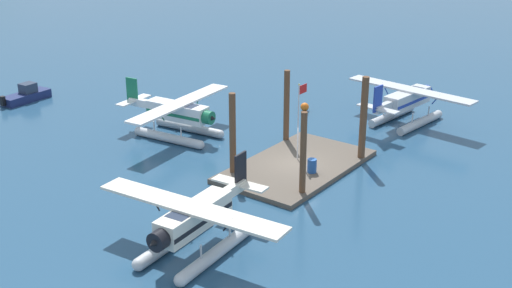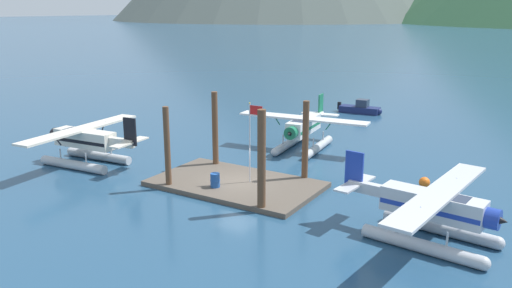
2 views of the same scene
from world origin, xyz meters
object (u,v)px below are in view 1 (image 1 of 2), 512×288
(mooring_buoy, at_px, (305,107))
(boat_navy_open_north, at_px, (27,95))
(seaplane_cream_port_aft, at_px, (194,224))
(flagpole, at_px, (300,112))
(seaplane_silver_stbd_aft, at_px, (407,103))
(seaplane_white_bow_centre, at_px, (178,116))
(fuel_drum, at_px, (312,166))

(mooring_buoy, height_order, boat_navy_open_north, boat_navy_open_north)
(seaplane_cream_port_aft, bearing_deg, flagpole, 9.80)
(mooring_buoy, xyz_separation_m, seaplane_cream_port_aft, (-22.07, -7.72, 1.23))
(seaplane_silver_stbd_aft, bearing_deg, boat_navy_open_north, 116.19)
(flagpole, relative_size, seaplane_cream_port_aft, 0.49)
(boat_navy_open_north, bearing_deg, seaplane_cream_port_aft, -110.05)
(seaplane_white_bow_centre, bearing_deg, seaplane_cream_port_aft, -134.27)
(fuel_drum, bearing_deg, flagpole, 53.33)
(flagpole, bearing_deg, fuel_drum, -126.67)
(fuel_drum, height_order, seaplane_silver_stbd_aft, seaplane_silver_stbd_aft)
(flagpole, height_order, seaplane_cream_port_aft, flagpole)
(seaplane_white_bow_centre, height_order, seaplane_silver_stbd_aft, same)
(boat_navy_open_north, bearing_deg, seaplane_silver_stbd_aft, -63.81)
(mooring_buoy, bearing_deg, seaplane_cream_port_aft, -160.73)
(seaplane_white_bow_centre, bearing_deg, boat_navy_open_north, 94.29)
(mooring_buoy, distance_m, seaplane_cream_port_aft, 23.41)
(boat_navy_open_north, bearing_deg, flagpole, -84.74)
(mooring_buoy, height_order, seaplane_silver_stbd_aft, seaplane_silver_stbd_aft)
(seaplane_silver_stbd_aft, xyz_separation_m, boat_navy_open_north, (-13.96, 28.38, -1.09))
(fuel_drum, relative_size, seaplane_white_bow_centre, 0.08)
(seaplane_white_bow_centre, xyz_separation_m, seaplane_cream_port_aft, (-11.53, -11.83, 0.00))
(mooring_buoy, relative_size, seaplane_white_bow_centre, 0.07)
(seaplane_silver_stbd_aft, bearing_deg, flagpole, 168.59)
(seaplane_cream_port_aft, xyz_separation_m, seaplane_silver_stbd_aft, (24.26, -0.14, 0.00))
(mooring_buoy, bearing_deg, flagpole, -149.48)
(flagpole, xyz_separation_m, seaplane_silver_stbd_aft, (11.56, -2.33, -1.95))
(boat_navy_open_north, bearing_deg, mooring_buoy, -60.18)
(seaplane_silver_stbd_aft, bearing_deg, fuel_drum, 178.26)
(mooring_buoy, height_order, seaplane_cream_port_aft, seaplane_cream_port_aft)
(seaplane_white_bow_centre, relative_size, seaplane_cream_port_aft, 1.00)
(seaplane_white_bow_centre, height_order, seaplane_cream_port_aft, same)
(seaplane_white_bow_centre, distance_m, boat_navy_open_north, 16.49)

